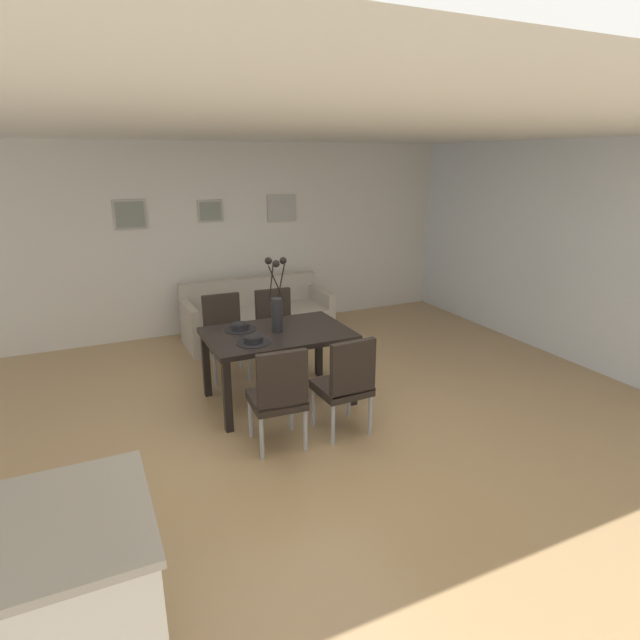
# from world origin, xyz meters

# --- Properties ---
(ground_plane) EXTENTS (9.00, 9.00, 0.00)m
(ground_plane) POSITION_xyz_m (0.00, 0.00, 0.00)
(ground_plane) COLOR tan
(back_wall_panel) EXTENTS (9.00, 0.10, 2.60)m
(back_wall_panel) POSITION_xyz_m (0.00, 3.25, 1.30)
(back_wall_panel) COLOR silver
(back_wall_panel) RESTS_ON ground
(side_window_wall) EXTENTS (0.10, 6.30, 2.60)m
(side_window_wall) POSITION_xyz_m (3.65, 0.40, 1.30)
(side_window_wall) COLOR white
(side_window_wall) RESTS_ON ground
(ceiling_panel) EXTENTS (9.00, 7.20, 0.08)m
(ceiling_panel) POSITION_xyz_m (0.00, 0.40, 2.64)
(ceiling_panel) COLOR white
(dining_table) EXTENTS (1.40, 0.94, 0.74)m
(dining_table) POSITION_xyz_m (-0.01, 0.65, 0.65)
(dining_table) COLOR black
(dining_table) RESTS_ON ground
(dining_chair_near_left) EXTENTS (0.47, 0.47, 0.92)m
(dining_chair_near_left) POSITION_xyz_m (-0.33, -0.23, 0.51)
(dining_chair_near_left) COLOR black
(dining_chair_near_left) RESTS_ON ground
(dining_chair_near_right) EXTENTS (0.45, 0.45, 0.92)m
(dining_chair_near_right) POSITION_xyz_m (-0.32, 1.53, 0.51)
(dining_chair_near_right) COLOR black
(dining_chair_near_right) RESTS_ON ground
(dining_chair_far_left) EXTENTS (0.46, 0.46, 0.92)m
(dining_chair_far_left) POSITION_xyz_m (0.29, -0.25, 0.51)
(dining_chair_far_left) COLOR black
(dining_chair_far_left) RESTS_ON ground
(dining_chair_far_right) EXTENTS (0.46, 0.46, 0.92)m
(dining_chair_far_right) POSITION_xyz_m (0.29, 1.51, 0.51)
(dining_chair_far_right) COLOR black
(dining_chair_far_right) RESTS_ON ground
(centerpiece_vase) EXTENTS (0.21, 0.23, 0.73)m
(centerpiece_vase) POSITION_xyz_m (-0.01, 0.65, 1.02)
(centerpiece_vase) COLOR #232326
(centerpiece_vase) RESTS_ON dining_table
(placemat_near_left) EXTENTS (0.32, 0.32, 0.01)m
(placemat_near_left) POSITION_xyz_m (-0.32, 0.44, 0.74)
(placemat_near_left) COLOR black
(placemat_near_left) RESTS_ON dining_table
(bowl_near_left) EXTENTS (0.17, 0.17, 0.07)m
(bowl_near_left) POSITION_xyz_m (-0.32, 0.44, 0.78)
(bowl_near_left) COLOR black
(bowl_near_left) RESTS_ON dining_table
(placemat_near_right) EXTENTS (0.32, 0.32, 0.01)m
(placemat_near_right) POSITION_xyz_m (-0.32, 0.86, 0.74)
(placemat_near_right) COLOR black
(placemat_near_right) RESTS_ON dining_table
(bowl_near_right) EXTENTS (0.17, 0.17, 0.07)m
(bowl_near_right) POSITION_xyz_m (-0.32, 0.86, 0.78)
(bowl_near_right) COLOR black
(bowl_near_right) RESTS_ON dining_table
(sofa) EXTENTS (1.94, 0.84, 0.80)m
(sofa) POSITION_xyz_m (0.39, 2.55, 0.28)
(sofa) COLOR #B2A899
(sofa) RESTS_ON ground
(kitchen_island) EXTENTS (1.24, 0.86, 0.92)m
(kitchen_island) POSITION_xyz_m (-2.15, -1.79, 0.46)
(kitchen_island) COLOR silver
(kitchen_island) RESTS_ON ground
(framed_picture_left) EXTENTS (0.40, 0.03, 0.37)m
(framed_picture_left) POSITION_xyz_m (-1.05, 3.18, 1.69)
(framed_picture_left) COLOR #B2ADA3
(framed_picture_center) EXTENTS (0.34, 0.03, 0.30)m
(framed_picture_center) POSITION_xyz_m (-0.01, 3.18, 1.69)
(framed_picture_center) COLOR #B2ADA3
(framed_picture_right) EXTENTS (0.43, 0.03, 0.38)m
(framed_picture_right) POSITION_xyz_m (1.03, 3.18, 1.69)
(framed_picture_right) COLOR #B2ADA3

